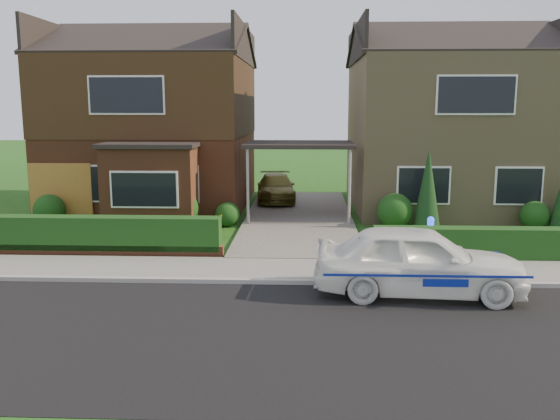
{
  "coord_description": "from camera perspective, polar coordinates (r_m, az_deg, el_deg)",
  "views": [
    {
      "loc": [
        0.22,
        -10.03,
        4.04
      ],
      "look_at": [
        -0.36,
        3.5,
        1.66
      ],
      "focal_mm": 38.0,
      "sensor_mm": 36.0,
      "label": 1
    }
  ],
  "objects": [
    {
      "name": "ground",
      "position": [
        10.81,
        1.11,
        -11.98
      ],
      "size": [
        120.0,
        120.0,
        0.0
      ],
      "primitive_type": "plane",
      "color": "#194C14",
      "rests_on": "ground"
    },
    {
      "name": "road",
      "position": [
        10.81,
        1.11,
        -11.98
      ],
      "size": [
        60.0,
        6.0,
        0.02
      ],
      "primitive_type": "cube",
      "color": "black",
      "rests_on": "ground"
    },
    {
      "name": "kerb",
      "position": [
        13.67,
        1.42,
        -6.96
      ],
      "size": [
        60.0,
        0.16,
        0.12
      ],
      "primitive_type": "cube",
      "color": "#9E9993",
      "rests_on": "ground"
    },
    {
      "name": "sidewalk",
      "position": [
        14.68,
        1.5,
        -5.8
      ],
      "size": [
        60.0,
        2.0,
        0.1
      ],
      "primitive_type": "cube",
      "color": "slate",
      "rests_on": "ground"
    },
    {
      "name": "driveway",
      "position": [
        21.4,
        1.81,
        -0.75
      ],
      "size": [
        3.8,
        12.0,
        0.12
      ],
      "primitive_type": "cube",
      "color": "#666059",
      "rests_on": "ground"
    },
    {
      "name": "house_left",
      "position": [
        24.67,
        -11.79,
        9.24
      ],
      "size": [
        7.5,
        9.53,
        7.25
      ],
      "color": "brown",
      "rests_on": "ground"
    },
    {
      "name": "house_right",
      "position": [
        24.66,
        15.71,
        8.73
      ],
      "size": [
        7.5,
        8.06,
        7.25
      ],
      "color": "#917D58",
      "rests_on": "ground"
    },
    {
      "name": "carport_link",
      "position": [
        21.03,
        1.85,
        6.2
      ],
      "size": [
        3.8,
        3.0,
        2.77
      ],
      "color": "black",
      "rests_on": "ground"
    },
    {
      "name": "garage_door",
      "position": [
        21.91,
        -20.32,
        1.51
      ],
      "size": [
        2.2,
        0.1,
        2.1
      ],
      "primitive_type": "cube",
      "color": "brown",
      "rests_on": "ground"
    },
    {
      "name": "dwarf_wall",
      "position": [
        16.92,
        -18.52,
        -3.75
      ],
      "size": [
        7.7,
        0.25,
        0.36
      ],
      "primitive_type": "cube",
      "color": "brown",
      "rests_on": "ground"
    },
    {
      "name": "hedge_left",
      "position": [
        17.09,
        -18.31,
        -4.22
      ],
      "size": [
        7.5,
        0.55,
        0.9
      ],
      "primitive_type": "cube",
      "color": "#143C13",
      "rests_on": "ground"
    },
    {
      "name": "hedge_right",
      "position": [
        16.85,
        21.77,
        -4.63
      ],
      "size": [
        7.5,
        0.55,
        0.8
      ],
      "primitive_type": "cube",
      "color": "#143C13",
      "rests_on": "ground"
    },
    {
      "name": "shrub_left_far",
      "position": [
        21.67,
        -21.32,
        -0.01
      ],
      "size": [
        1.08,
        1.08,
        1.08
      ],
      "primitive_type": "sphere",
      "color": "#143C13",
      "rests_on": "ground"
    },
    {
      "name": "shrub_left_mid",
      "position": [
        20.07,
        -9.73,
        0.14
      ],
      "size": [
        1.32,
        1.32,
        1.32
      ],
      "primitive_type": "sphere",
      "color": "#143C13",
      "rests_on": "ground"
    },
    {
      "name": "shrub_left_near",
      "position": [
        20.13,
        -5.07,
        -0.42
      ],
      "size": [
        0.84,
        0.84,
        0.84
      ],
      "primitive_type": "sphere",
      "color": "#143C13",
      "rests_on": "ground"
    },
    {
      "name": "shrub_right_near",
      "position": [
        19.95,
        11.0,
        -0.14
      ],
      "size": [
        1.2,
        1.2,
        1.2
      ],
      "primitive_type": "sphere",
      "color": "#143C13",
      "rests_on": "ground"
    },
    {
      "name": "shrub_right_mid",
      "position": [
        21.25,
        23.31,
        -0.49
      ],
      "size": [
        0.96,
        0.96,
        0.96
      ],
      "primitive_type": "sphere",
      "color": "#143C13",
      "rests_on": "ground"
    },
    {
      "name": "conifer_a",
      "position": [
        19.82,
        14.01,
        1.73
      ],
      "size": [
        0.9,
        0.9,
        2.6
      ],
      "primitive_type": "cone",
      "color": "black",
      "rests_on": "ground"
    },
    {
      "name": "police_car",
      "position": [
        13.09,
        13.23,
        -4.81
      ],
      "size": [
        4.11,
        4.58,
        1.69
      ],
      "rotation": [
        0.0,
        0.0,
        1.5
      ],
      "color": "white",
      "rests_on": "ground"
    },
    {
      "name": "driveway_car",
      "position": [
        24.79,
        -0.4,
        2.16
      ],
      "size": [
        1.81,
        3.88,
        1.1
      ],
      "primitive_type": "imported",
      "rotation": [
        0.0,
        0.0,
        0.07
      ],
      "color": "brown",
      "rests_on": "driveway"
    },
    {
      "name": "potted_plant_a",
      "position": [
        18.0,
        -21.55,
        -2.63
      ],
      "size": [
        0.35,
        0.24,
        0.66
      ],
      "primitive_type": "imported",
      "rotation": [
        0.0,
        0.0,
        -0.02
      ],
      "color": "gray",
      "rests_on": "ground"
    },
    {
      "name": "potted_plant_b",
      "position": [
        18.37,
        -6.12,
        -1.61
      ],
      "size": [
        0.52,
        0.5,
        0.74
      ],
      "primitive_type": "imported",
      "rotation": [
        0.0,
        0.0,
        0.63
      ],
      "color": "gray",
      "rests_on": "ground"
    },
    {
      "name": "potted_plant_c",
      "position": [
        18.69,
        -21.3,
        -2.13
      ],
      "size": [
        0.45,
        0.45,
        0.68
      ],
      "primitive_type": "imported",
      "rotation": [
        0.0,
        0.0,
        1.39
      ],
      "color": "gray",
      "rests_on": "ground"
    }
  ]
}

